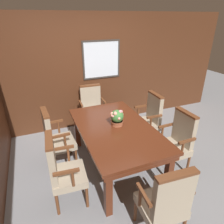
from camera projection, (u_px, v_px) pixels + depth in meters
name	position (u px, v px, depth m)	size (l,w,h in m)	color
ground_plane	(115.00, 174.00, 3.28)	(14.00, 14.00, 0.00)	gray
wall_back	(82.00, 74.00, 4.32)	(7.20, 0.08, 2.45)	#4C2816
dining_table	(116.00, 132.00, 3.19)	(1.11, 1.87, 0.77)	#562614
chair_right_far	(149.00, 118.00, 3.91)	(0.46, 0.54, 1.04)	brown
chair_left_far	(55.00, 137.00, 3.29)	(0.47, 0.55, 1.04)	brown
chair_head_far	(92.00, 107.00, 4.35)	(0.55, 0.47, 1.04)	brown
chair_head_near	(165.00, 202.00, 2.13)	(0.55, 0.48, 1.04)	brown
chair_right_near	(177.00, 140.00, 3.20)	(0.45, 0.54, 1.04)	brown
chair_left_near	(62.00, 169.00, 2.60)	(0.48, 0.56, 1.04)	brown
potted_plant	(117.00, 118.00, 3.16)	(0.23, 0.22, 0.27)	#9E5638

